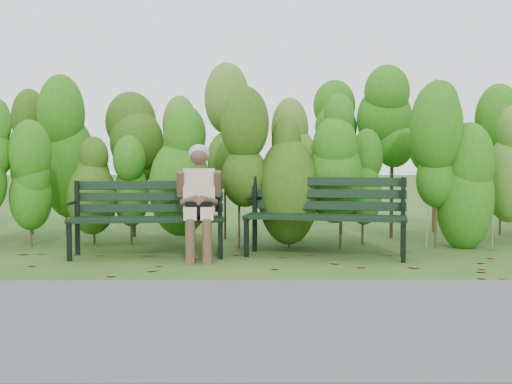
{
  "coord_description": "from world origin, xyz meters",
  "views": [
    {
      "loc": [
        -0.06,
        -6.31,
        1.1
      ],
      "look_at": [
        0.0,
        0.35,
        0.75
      ],
      "focal_mm": 42.0,
      "sensor_mm": 36.0,
      "label": 1
    }
  ],
  "objects": [
    {
      "name": "bench_right",
      "position": [
        0.81,
        0.58,
        0.54
      ],
      "size": [
        1.91,
        0.99,
        0.91
      ],
      "color": "black",
      "rests_on": "ground"
    },
    {
      "name": "bench_left",
      "position": [
        -1.24,
        0.57,
        0.51
      ],
      "size": [
        1.77,
        0.68,
        0.87
      ],
      "color": "black",
      "rests_on": "ground"
    },
    {
      "name": "hedge_band",
      "position": [
        0.0,
        1.86,
        1.26
      ],
      "size": [
        11.04,
        1.67,
        2.42
      ],
      "color": "#47381E",
      "rests_on": "ground"
    },
    {
      "name": "footpath",
      "position": [
        0.0,
        -2.2,
        0.01
      ],
      "size": [
        60.0,
        2.5,
        0.01
      ],
      "primitive_type": "cube",
      "color": "#474749",
      "rests_on": "ground"
    },
    {
      "name": "seated_woman",
      "position": [
        -0.64,
        0.43,
        0.72
      ],
      "size": [
        0.52,
        0.77,
        1.29
      ],
      "color": "beige",
      "rests_on": "ground"
    },
    {
      "name": "ground",
      "position": [
        0.0,
        0.0,
        0.0
      ],
      "size": [
        80.0,
        80.0,
        0.0
      ],
      "primitive_type": "plane",
      "color": "#2B4819"
    },
    {
      "name": "leaf_litter",
      "position": [
        -0.15,
        0.06,
        0.0
      ],
      "size": [
        5.78,
        2.23,
        0.01
      ],
      "color": "brown",
      "rests_on": "ground"
    }
  ]
}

